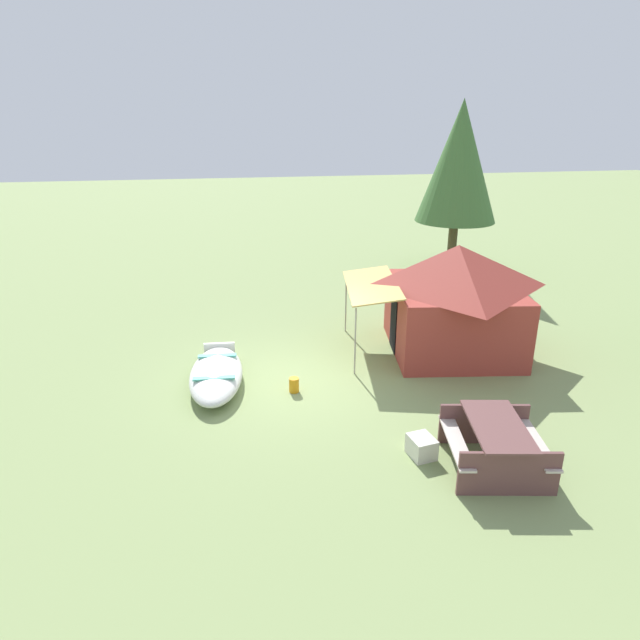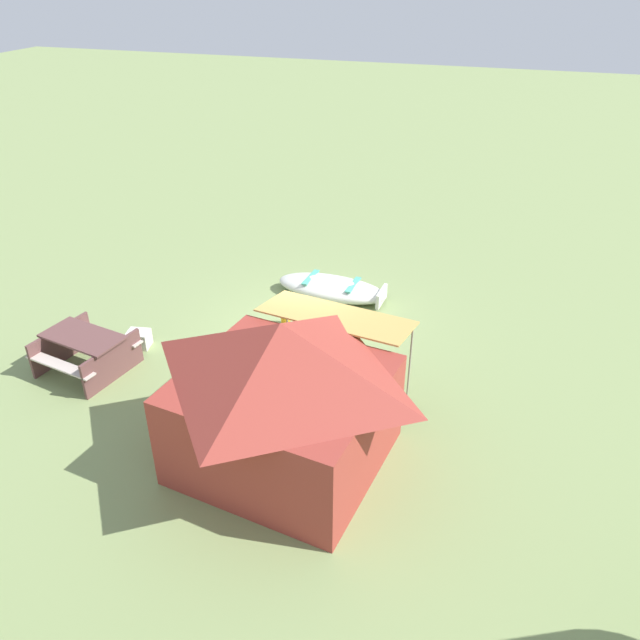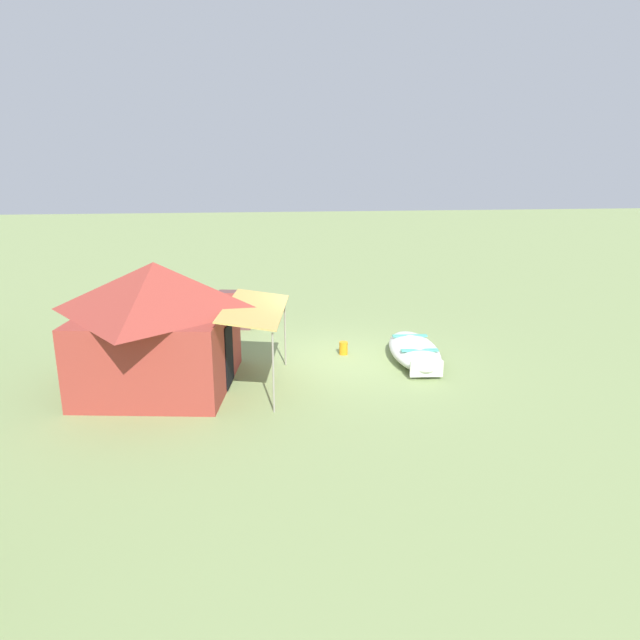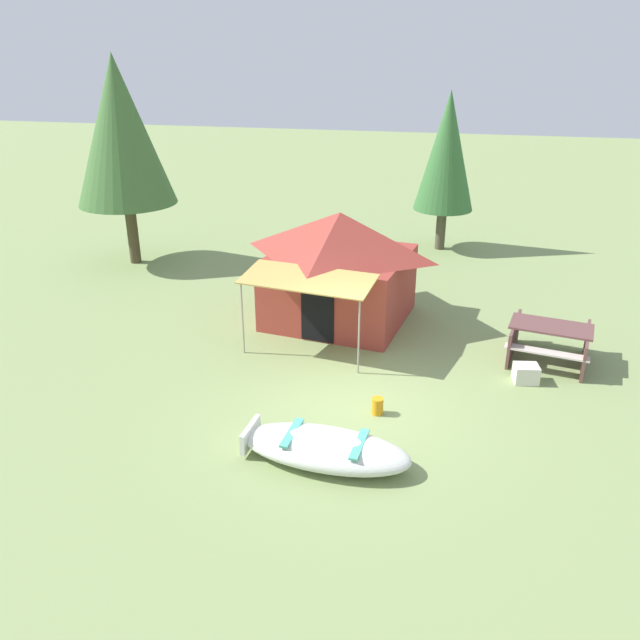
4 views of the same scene
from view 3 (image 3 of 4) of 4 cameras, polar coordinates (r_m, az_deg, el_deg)
ground_plane at (r=13.55m, az=1.82°, el=-4.17°), size 80.00×80.00×0.00m
beached_rowboat at (r=13.75m, az=9.31°, el=-2.99°), size 2.83×1.29×0.47m
canvas_cabin_tent at (r=12.22m, az=-15.69°, el=-0.29°), size 3.70×4.50×2.62m
picnic_table at (r=16.83m, az=-9.09°, el=1.37°), size 1.88×1.81×0.80m
cooler_box at (r=16.41m, az=-5.40°, el=-0.01°), size 0.52×0.46×0.36m
fuel_can at (r=14.02m, az=2.33°, el=-2.80°), size 0.27×0.27×0.31m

